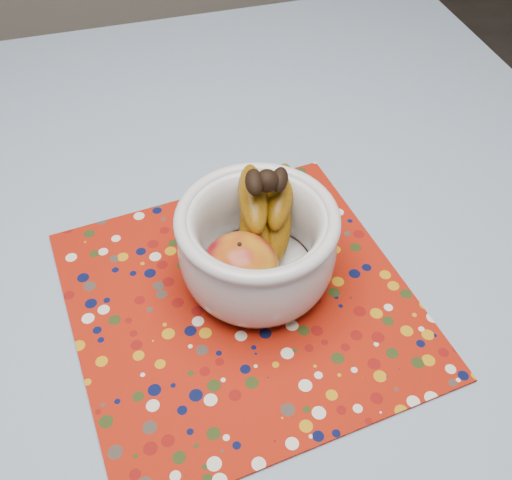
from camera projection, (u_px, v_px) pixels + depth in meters
table at (200, 299)px, 0.86m from camera, size 1.20×1.20×0.75m
tablecloth at (196, 262)px, 0.79m from camera, size 1.32×1.32×0.01m
placemat at (242, 301)px, 0.74m from camera, size 0.45×0.45×0.00m
fruit_bowl at (260, 238)px, 0.72m from camera, size 0.20×0.20×0.16m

